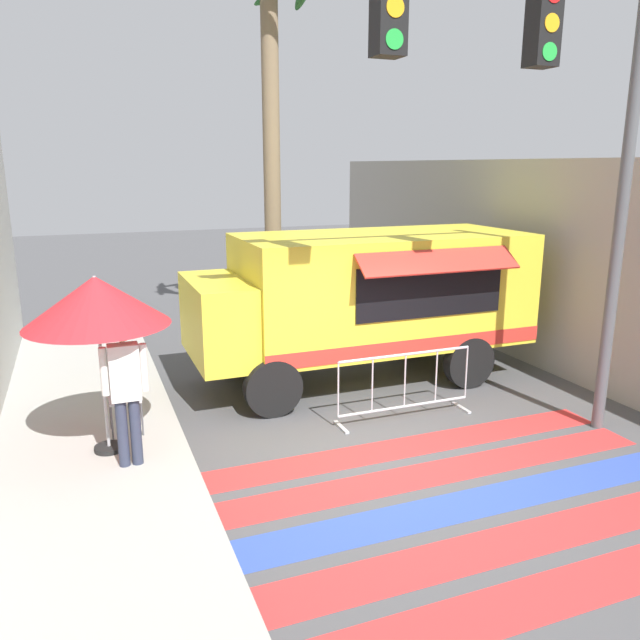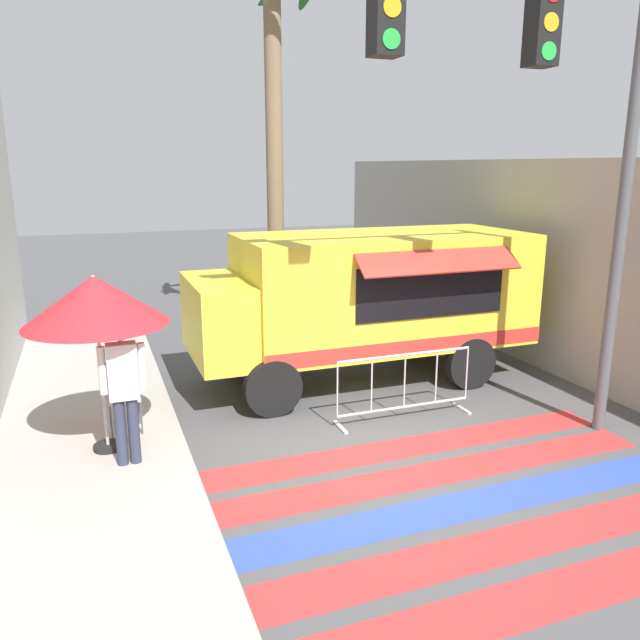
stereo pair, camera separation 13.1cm
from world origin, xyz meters
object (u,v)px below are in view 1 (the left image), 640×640
(traffic_signal_pole, at_px, (541,99))
(barricade_front, at_px, (405,386))
(food_truck, at_px, (358,295))
(patio_umbrella, at_px, (96,302))
(palm_tree, at_px, (271,73))
(folding_chair, at_px, (124,391))
(vendor_person, at_px, (125,385))

(traffic_signal_pole, bearing_deg, barricade_front, 126.28)
(food_truck, distance_m, patio_umbrella, 4.56)
(palm_tree, bearing_deg, patio_umbrella, -127.23)
(food_truck, distance_m, barricade_front, 2.08)
(food_truck, height_order, barricade_front, food_truck)
(food_truck, xyz_separation_m, barricade_front, (-0.07, -1.82, -1.01))
(traffic_signal_pole, height_order, patio_umbrella, traffic_signal_pole)
(food_truck, bearing_deg, barricade_front, -92.30)
(traffic_signal_pole, bearing_deg, folding_chair, 157.46)
(vendor_person, bearing_deg, patio_umbrella, 128.02)
(traffic_signal_pole, relative_size, patio_umbrella, 2.76)
(barricade_front, bearing_deg, vendor_person, -174.48)
(folding_chair, xyz_separation_m, palm_tree, (3.44, 4.29, 4.68))
(food_truck, relative_size, vendor_person, 3.24)
(folding_chair, bearing_deg, vendor_person, -107.78)
(palm_tree, bearing_deg, food_truck, -81.13)
(patio_umbrella, distance_m, folding_chair, 1.49)
(food_truck, bearing_deg, palm_tree, 98.87)
(traffic_signal_pole, bearing_deg, palm_tree, 102.35)
(barricade_front, distance_m, palm_tree, 7.00)
(traffic_signal_pole, relative_size, vendor_person, 3.48)
(food_truck, xyz_separation_m, traffic_signal_pole, (0.88, -3.12, 2.88))
(traffic_signal_pole, xyz_separation_m, folding_chair, (-4.82, 2.00, -3.68))
(food_truck, bearing_deg, traffic_signal_pole, -74.21)
(food_truck, height_order, traffic_signal_pole, traffic_signal_pole)
(food_truck, relative_size, folding_chair, 6.19)
(palm_tree, bearing_deg, traffic_signal_pole, -77.65)
(vendor_person, xyz_separation_m, palm_tree, (3.47, 5.36, 4.23))
(vendor_person, distance_m, barricade_front, 3.97)
(barricade_front, xyz_separation_m, palm_tree, (-0.42, 4.99, 4.89))
(folding_chair, bearing_deg, traffic_signal_pole, -38.80)
(food_truck, distance_m, vendor_person, 4.54)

